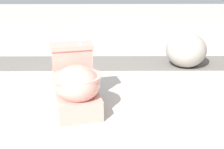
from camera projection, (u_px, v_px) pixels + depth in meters
ground_plane at (62, 111)px, 2.59m from camera, size 14.00×14.00×0.00m
gravel_strip at (118, 63)px, 3.79m from camera, size 0.56×8.00×0.01m
toilet at (76, 84)px, 2.57m from camera, size 0.70×0.51×0.52m
boulder_near at (186, 50)px, 3.63m from camera, size 0.63×0.60×0.40m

